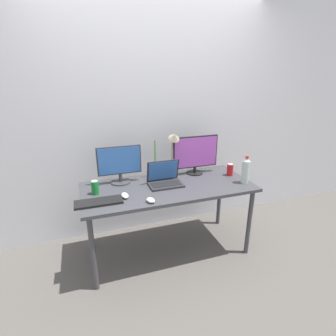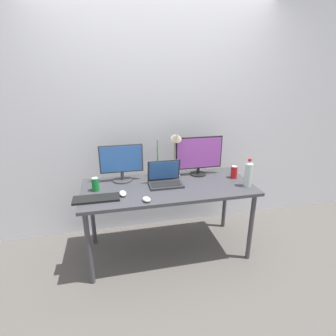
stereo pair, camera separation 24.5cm
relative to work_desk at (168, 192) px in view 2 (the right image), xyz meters
name	(u,v)px [view 2 (the right image)]	position (x,y,z in m)	size (l,w,h in m)	color
ground_plane	(168,250)	(0.00, 0.00, -0.67)	(16.00, 16.00, 0.00)	#5B5651
wall_back	(156,118)	(0.00, 0.59, 0.63)	(7.00, 0.08, 2.60)	silver
work_desk	(168,192)	(0.00, 0.00, 0.00)	(1.63, 0.72, 0.74)	#424247
monitor_left	(121,162)	(-0.42, 0.22, 0.26)	(0.42, 0.20, 0.37)	#38383D
monitor_center	(199,155)	(0.38, 0.22, 0.29)	(0.50, 0.17, 0.41)	black
laptop_silver	(165,179)	(-0.02, 0.04, 0.12)	(0.32, 0.22, 0.23)	#2D2D33
keyboard_main	(96,199)	(-0.66, -0.16, 0.08)	(0.39, 0.15, 0.02)	black
mouse_by_keyboard	(123,193)	(-0.44, -0.12, 0.08)	(0.06, 0.11, 0.04)	silver
mouse_by_laptop	(146,199)	(-0.25, -0.28, 0.08)	(0.06, 0.09, 0.04)	silver
water_bottle	(248,174)	(0.74, -0.18, 0.19)	(0.07, 0.07, 0.28)	silver
soda_can_near_keyboard	(95,184)	(-0.67, 0.03, 0.13)	(0.07, 0.07, 0.13)	#197F33
soda_can_by_laptop	(234,172)	(0.71, 0.05, 0.13)	(0.07, 0.07, 0.13)	red
bamboo_vase	(158,170)	(-0.05, 0.25, 0.14)	(0.08, 0.08, 0.39)	#B2D1B7
desk_lamp	(176,146)	(0.12, 0.17, 0.40)	(0.11, 0.18, 0.49)	tan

